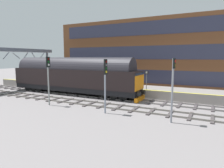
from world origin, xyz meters
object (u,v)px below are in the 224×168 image
Objects in this scene: signal_post_near at (173,83)px; signal_post_far at (48,75)px; platform_number_sign at (147,77)px; waiting_passenger at (130,80)px; signal_post_mid at (105,78)px; diesel_locomotive at (72,75)px.

signal_post_far is (0.00, 11.77, 0.16)m from signal_post_near.
platform_number_sign is 2.40m from waiting_passenger.
signal_post_mid is (0.00, 5.44, 0.10)m from signal_post_near.
diesel_locomotive is 7.24m from waiting_passenger.
signal_post_mid is 8.42m from waiting_passenger.
platform_number_sign is (7.75, -7.42, -0.60)m from signal_post_far.
signal_post_far is 2.89× the size of waiting_passenger.
signal_post_mid is at bearing 172.04° from platform_number_sign.
signal_post_far is at bearing 136.27° from platform_number_sign.
signal_post_near reaches higher than waiting_passenger.
platform_number_sign is at bearing -7.96° from signal_post_mid.
waiting_passenger is at bearing 38.78° from signal_post_near.
signal_post_far is at bearing -164.06° from diesel_locomotive.
diesel_locomotive reaches higher than waiting_passenger.
platform_number_sign is at bearing -77.47° from diesel_locomotive.
signal_post_far is 2.20× the size of platform_number_sign.
signal_post_mid is at bearing -125.76° from diesel_locomotive.
diesel_locomotive reaches higher than platform_number_sign.
signal_post_mid reaches higher than waiting_passenger.
signal_post_near is at bearing -90.00° from signal_post_far.
diesel_locomotive is 9.84m from signal_post_mid.
signal_post_mid is at bearing 81.34° from waiting_passenger.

